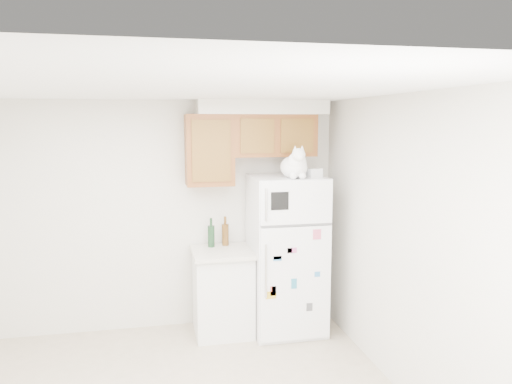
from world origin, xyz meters
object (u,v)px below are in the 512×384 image
object	(u,v)px
refrigerator	(287,254)
storage_box_front	(314,173)
storage_box_back	(295,171)
bottle_green	(211,232)
cat	(295,166)
bottle_amber	(225,231)
base_counter	(223,291)

from	to	relation	value
refrigerator	storage_box_front	size ratio (longest dim) A/B	11.33
storage_box_back	bottle_green	world-z (taller)	storage_box_back
cat	bottle_amber	bearing A→B (deg)	145.96
storage_box_front	bottle_amber	bearing A→B (deg)	137.41
bottle_green	bottle_amber	distance (m)	0.16
refrigerator	cat	xyz separation A→B (m)	(0.03, -0.18, 0.98)
refrigerator	bottle_green	bearing A→B (deg)	163.77
cat	storage_box_back	distance (m)	0.27
base_counter	storage_box_back	xyz separation A→B (m)	(0.79, -0.00, 1.29)
storage_box_back	bottle_green	xyz separation A→B (m)	(-0.89, 0.16, -0.67)
refrigerator	base_counter	size ratio (longest dim) A/B	1.85
bottle_amber	storage_box_front	bearing A→B (deg)	-24.58
base_counter	bottle_amber	distance (m)	0.65
cat	storage_box_back	bearing A→B (deg)	74.24
base_counter	cat	distance (m)	1.56
cat	bottle_amber	world-z (taller)	cat
refrigerator	bottle_amber	xyz separation A→B (m)	(-0.63, 0.26, 0.23)
storage_box_back	storage_box_front	bearing A→B (deg)	-69.08
refrigerator	cat	world-z (taller)	cat
bottle_amber	storage_box_back	bearing A→B (deg)	-14.79
refrigerator	base_counter	xyz separation A→B (m)	(-0.69, 0.07, -0.39)
refrigerator	bottle_green	distance (m)	0.85
storage_box_front	bottle_green	distance (m)	1.28
storage_box_front	storage_box_back	bearing A→B (deg)	107.18
bottle_amber	bottle_green	bearing A→B (deg)	-167.99
base_counter	bottle_amber	world-z (taller)	bottle_amber
base_counter	bottle_green	size ratio (longest dim) A/B	2.88
refrigerator	bottle_amber	distance (m)	0.72
cat	bottle_green	xyz separation A→B (m)	(-0.82, 0.41, -0.75)
storage_box_back	storage_box_front	world-z (taller)	storage_box_back
storage_box_back	bottle_amber	distance (m)	1.01
base_counter	storage_box_front	bearing A→B (deg)	-12.66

